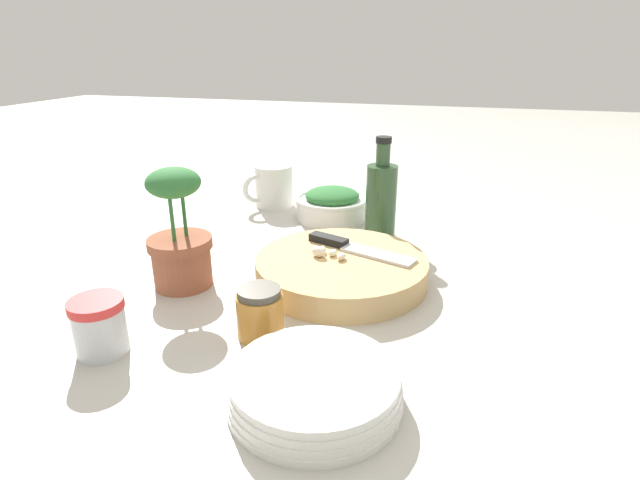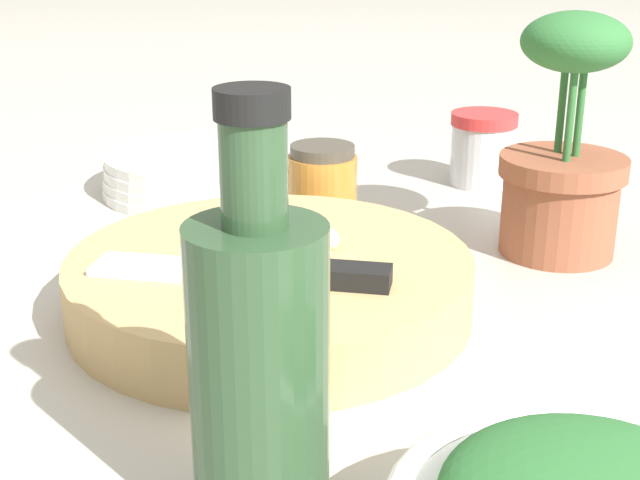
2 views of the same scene
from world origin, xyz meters
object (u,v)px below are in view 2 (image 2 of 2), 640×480
honey_jar (322,184)px  spice_jar (483,148)px  cutting_board (270,284)px  chef_knife (258,272)px  garlic_cloves (308,243)px  oil_bottle (259,367)px  plate_stack (200,172)px  potted_herb (564,157)px

honey_jar → spice_jar: bearing=116.6°
cutting_board → honey_jar: 0.20m
cutting_board → honey_jar: (-0.19, 0.07, 0.01)m
chef_knife → garlic_cloves: size_ratio=3.13×
spice_jar → oil_bottle: oil_bottle is taller
garlic_cloves → oil_bottle: 0.24m
plate_stack → oil_bottle: bearing=1.6°
cutting_board → chef_knife: chef_knife is taller
plate_stack → spice_jar: bearing=86.3°
chef_knife → potted_herb: 0.28m
chef_knife → potted_herb: potted_herb is taller
spice_jar → honey_jar: bearing=-63.4°
plate_stack → oil_bottle: size_ratio=0.96×
cutting_board → plate_stack: size_ratio=1.45×
potted_herb → chef_knife: bearing=-64.8°
oil_bottle → potted_herb: oil_bottle is taller
potted_herb → spice_jar: bearing=179.7°
potted_herb → garlic_cloves: bearing=-69.9°
potted_herb → cutting_board: bearing=-71.8°
honey_jar → oil_bottle: bearing=-12.5°
garlic_cloves → potted_herb: potted_herb is taller
cutting_board → spice_jar: size_ratio=3.78×
chef_knife → honey_jar: honey_jar is taller
oil_bottle → potted_herb: 0.41m
honey_jar → garlic_cloves: bearing=-11.8°
spice_jar → potted_herb: 0.20m
honey_jar → potted_herb: bearing=58.8°
honey_jar → oil_bottle: oil_bottle is taller
cutting_board → plate_stack: (-0.29, -0.04, -0.00)m
cutting_board → spice_jar: 0.37m
garlic_cloves → oil_bottle: size_ratio=0.31×
cutting_board → plate_stack: 0.30m
spice_jar → honey_jar: size_ratio=1.05×
cutting_board → potted_herb: size_ratio=1.44×
spice_jar → potted_herb: potted_herb is taller
plate_stack → honey_jar: (0.11, 0.11, 0.01)m
chef_knife → honey_jar: bearing=0.6°
cutting_board → garlic_cloves: size_ratio=4.51×
plate_stack → garlic_cloves: bearing=12.9°
chef_knife → spice_jar: (-0.32, 0.25, -0.01)m
potted_herb → plate_stack: bearing=-127.1°
garlic_cloves → plate_stack: (-0.29, -0.07, -0.03)m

